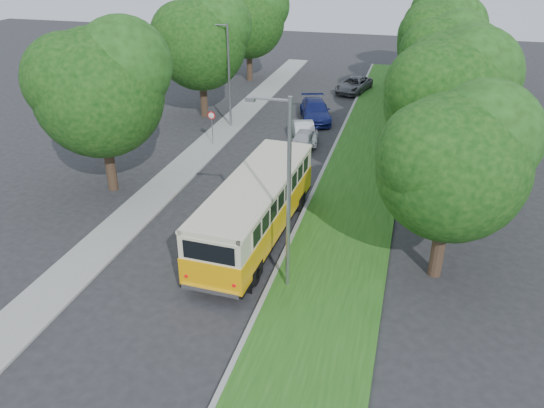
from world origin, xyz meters
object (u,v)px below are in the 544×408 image
(vintage_bus, at_px, (256,210))
(car_grey, at_px, (354,85))
(car_silver, at_px, (303,140))
(car_blue, at_px, (315,111))
(car_white, at_px, (304,132))
(lamppost_near, at_px, (286,191))
(lamppost_far, at_px, (228,72))

(vintage_bus, xyz_separation_m, car_grey, (1.04, 27.48, -0.90))
(car_silver, distance_m, car_grey, 15.41)
(car_blue, bearing_deg, vintage_bus, -104.59)
(car_white, height_order, car_blue, car_blue)
(lamppost_near, bearing_deg, car_blue, 97.90)
(lamppost_far, distance_m, car_white, 7.10)
(lamppost_far, height_order, car_white, lamppost_far)
(car_silver, relative_size, car_blue, 0.71)
(vintage_bus, bearing_deg, car_white, 95.51)
(lamppost_near, relative_size, car_white, 2.04)
(car_silver, xyz_separation_m, car_blue, (-0.44, 6.38, 0.13))
(car_blue, bearing_deg, car_silver, -103.10)
(vintage_bus, relative_size, car_white, 2.71)
(lamppost_near, height_order, lamppost_far, lamppost_near)
(lamppost_far, bearing_deg, car_grey, 57.95)
(lamppost_far, bearing_deg, car_blue, 29.50)
(lamppost_far, relative_size, car_white, 1.91)
(lamppost_near, height_order, car_silver, lamppost_near)
(lamppost_near, xyz_separation_m, car_blue, (-3.03, 21.82, -3.62))
(lamppost_far, xyz_separation_m, car_white, (6.02, -1.48, -3.47))
(lamppost_far, xyz_separation_m, car_silver, (6.31, -3.05, -3.49))
(car_silver, relative_size, car_grey, 0.76)
(lamppost_near, distance_m, car_grey, 31.04)
(vintage_bus, relative_size, car_silver, 2.89)
(car_silver, bearing_deg, car_grey, 87.53)
(lamppost_far, xyz_separation_m, vintage_bus, (6.66, -15.18, -2.54))
(car_silver, bearing_deg, vintage_bus, -85.66)
(vintage_bus, height_order, car_grey, vintage_bus)
(lamppost_near, xyz_separation_m, car_white, (-2.89, 17.02, -3.72))
(car_white, distance_m, car_grey, 13.88)
(lamppost_near, distance_m, car_blue, 22.33)
(lamppost_near, xyz_separation_m, car_grey, (-1.21, 30.80, -3.69))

